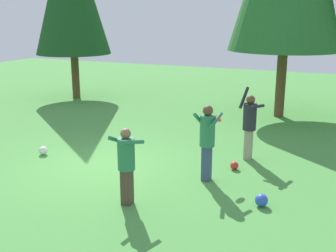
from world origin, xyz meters
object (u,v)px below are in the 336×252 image
(person_thrower, at_px, (250,121))
(person_catcher, at_px, (126,160))
(frisbee, at_px, (216,118))
(ball_blue, at_px, (261,200))
(person_bystander, at_px, (207,136))
(ball_red, at_px, (234,166))
(ball_white, at_px, (43,151))

(person_thrower, relative_size, person_catcher, 1.20)
(frisbee, distance_m, ball_blue, 2.29)
(person_bystander, distance_m, ball_red, 1.37)
(frisbee, height_order, ball_red, frisbee)
(person_thrower, xyz_separation_m, person_catcher, (-1.56, -3.64, -0.09))
(person_bystander, distance_m, ball_white, 4.69)
(person_bystander, bearing_deg, person_thrower, -11.32)
(person_catcher, relative_size, person_bystander, 0.90)
(frisbee, xyz_separation_m, ball_white, (-4.64, -0.58, -1.24))
(person_catcher, bearing_deg, ball_red, -2.88)
(person_bystander, xyz_separation_m, ball_white, (-4.60, -0.09, -0.92))
(person_catcher, xyz_separation_m, person_bystander, (1.04, 1.82, 0.12))
(ball_white, distance_m, ball_blue, 6.08)
(ball_blue, bearing_deg, person_catcher, -158.53)
(person_thrower, distance_m, person_catcher, 3.96)
(frisbee, distance_m, ball_red, 1.38)
(ball_blue, distance_m, ball_red, 2.04)
(ball_white, xyz_separation_m, ball_red, (5.01, 1.01, -0.01))
(ball_white, bearing_deg, frisbee, 7.16)
(person_catcher, xyz_separation_m, ball_white, (-3.56, 1.73, -0.81))
(person_catcher, relative_size, frisbee, 5.48)
(person_thrower, relative_size, frisbee, 6.56)
(ball_white, distance_m, ball_red, 5.11)
(frisbee, height_order, ball_white, frisbee)
(person_bystander, height_order, ball_white, person_bystander)
(person_catcher, distance_m, ball_blue, 2.77)
(person_thrower, height_order, person_bystander, person_thrower)
(person_catcher, bearing_deg, frisbee, -0.00)
(person_bystander, bearing_deg, frisbee, 0.00)
(person_catcher, bearing_deg, ball_blue, -43.52)
(person_bystander, relative_size, ball_red, 8.59)
(ball_white, bearing_deg, person_thrower, 20.49)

